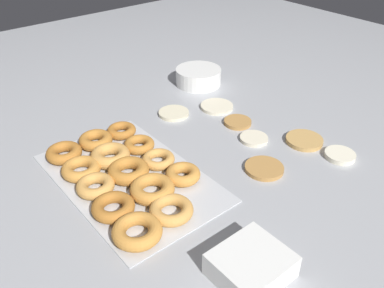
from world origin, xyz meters
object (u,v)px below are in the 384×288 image
pancake_4 (264,168)px  pancake_0 (254,138)px  pancake_2 (174,113)px  pancake_6 (340,155)px  batter_bowl (198,76)px  container_stack (251,266)px  pancake_1 (304,140)px  pancake_3 (238,122)px  donut_tray (124,174)px  pancake_5 (217,107)px

pancake_4 → pancake_0: bearing=143.8°
pancake_2 → pancake_4: (0.40, 0.00, 0.00)m
pancake_6 → batter_bowl: bearing=179.2°
pancake_0 → batter_bowl: batter_bowl is taller
container_stack → pancake_0: bearing=132.4°
pancake_4 → container_stack: (0.21, -0.28, 0.02)m
pancake_1 → pancake_3: bearing=-159.4°
pancake_2 → donut_tray: (0.19, -0.31, 0.01)m
pancake_5 → donut_tray: bearing=-72.9°
pancake_5 → container_stack: 0.69m
pancake_4 → donut_tray: size_ratio=0.21×
pancake_1 → donut_tray: donut_tray is taller
pancake_3 → container_stack: 0.59m
pancake_1 → pancake_4: pancake_1 is taller
pancake_5 → batter_bowl: (-0.19, 0.08, 0.02)m
pancake_3 → pancake_6: 0.33m
pancake_4 → pancake_6: pancake_6 is taller
pancake_2 → donut_tray: size_ratio=0.20×
pancake_4 → container_stack: 0.35m
pancake_1 → pancake_3: pancake_1 is taller
container_stack → donut_tray: bearing=-175.8°
pancake_4 → pancake_5: size_ratio=0.94×
pancake_3 → pancake_6: size_ratio=1.02×
pancake_2 → pancake_4: same height
pancake_0 → pancake_4: bearing=-36.2°
pancake_3 → pancake_1: bearing=20.6°
pancake_0 → pancake_3: size_ratio=0.97×
pancake_4 → donut_tray: donut_tray is taller
pancake_2 → pancake_3: bearing=34.1°
batter_bowl → pancake_4: bearing=-22.3°
pancake_2 → pancake_0: bearing=17.9°
pancake_0 → pancake_6: 0.25m
pancake_6 → donut_tray: 0.60m
pancake_0 → container_stack: (0.33, -0.37, 0.02)m
pancake_2 → pancake_5: bearing=68.1°
pancake_0 → pancake_2: (-0.28, -0.09, -0.00)m
pancake_4 → batter_bowl: bearing=157.7°
pancake_2 → batter_bowl: (-0.13, 0.22, 0.02)m
donut_tray → pancake_3: bearing=92.4°
pancake_2 → batter_bowl: 0.26m
pancake_2 → container_stack: 0.67m
pancake_1 → container_stack: 0.53m
pancake_3 → pancake_5: size_ratio=0.79×
pancake_4 → donut_tray: 0.37m
pancake_5 → batter_bowl: size_ratio=0.65×
pancake_2 → pancake_1: bearing=27.3°
pancake_1 → pancake_2: (-0.38, -0.20, -0.00)m
pancake_3 → container_stack: (0.43, -0.40, 0.02)m
batter_bowl → pancake_1: bearing=-2.5°
pancake_6 → pancake_3: bearing=-164.1°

